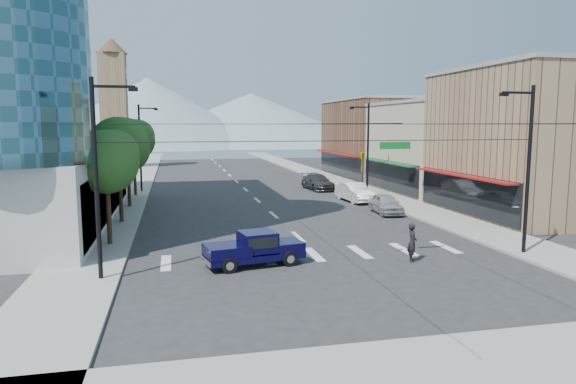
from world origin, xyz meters
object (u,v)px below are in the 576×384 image
parked_car_mid (355,192)px  parked_car_far (318,182)px  parked_car_near (386,204)px  pickup_truck (254,248)px  pedestrian (412,242)px

parked_car_mid → parked_car_far: parked_car_mid is taller
parked_car_far → parked_car_near: bearing=-90.5°
pickup_truck → pedestrian: 8.09m
parked_car_mid → parked_car_far: size_ratio=0.92×
parked_car_near → parked_car_far: size_ratio=0.80×
pedestrian → parked_car_mid: (4.20, 20.14, -0.14)m
parked_car_mid → parked_car_far: (-0.92, 9.07, -0.03)m
pickup_truck → pedestrian: pedestrian is taller
pedestrian → parked_car_far: bearing=9.7°
parked_car_far → pedestrian: bearing=-101.0°
pedestrian → parked_car_far: 29.39m
pickup_truck → parked_car_far: pickup_truck is taller
pickup_truck → parked_car_mid: bearing=46.4°
pickup_truck → parked_car_far: bearing=57.1°
pedestrian → parked_car_mid: size_ratio=0.38×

